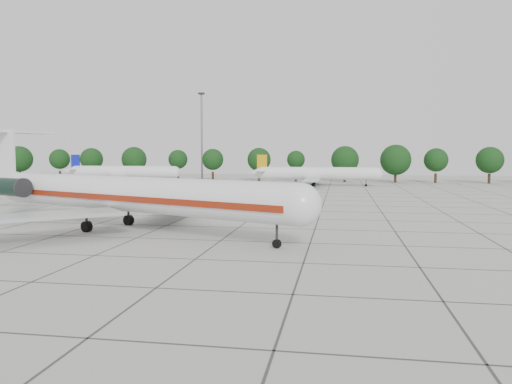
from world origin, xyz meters
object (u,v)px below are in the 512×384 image
at_px(bg_airliner_c, 317,174).
at_px(floodlight_mast, 202,131).
at_px(bg_airliner_b, 123,172).
at_px(main_airliner, 112,193).

xyz_separation_m(bg_airliner_c, floodlight_mast, (-35.07, 24.19, 11.37)).
relative_size(bg_airliner_b, bg_airliner_c, 1.00).
distance_m(bg_airliner_c, floodlight_mast, 44.10).
relative_size(main_airliner, bg_airliner_b, 1.55).
height_order(bg_airliner_b, bg_airliner_c, same).
distance_m(main_airliner, bg_airliner_b, 79.81).
bearing_deg(bg_airliner_c, main_airliner, -104.06).
distance_m(bg_airliner_b, floodlight_mast, 28.89).
xyz_separation_m(main_airliner, bg_airliner_c, (17.75, 70.90, -0.87)).
height_order(bg_airliner_c, floodlight_mast, floodlight_mast).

